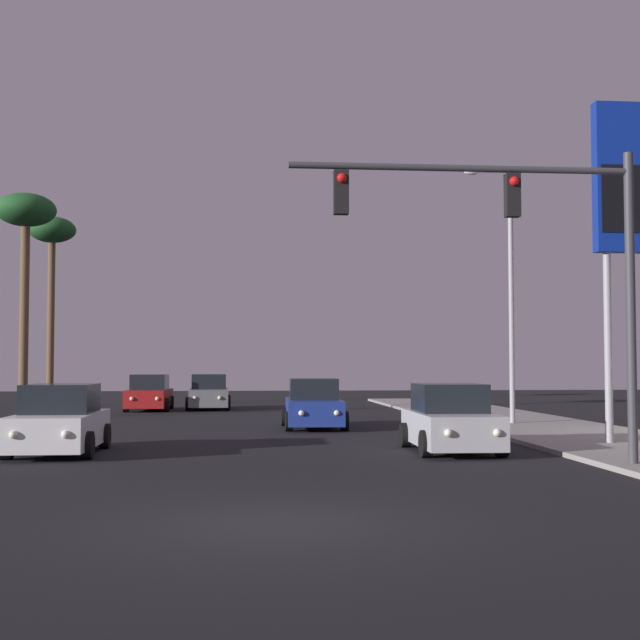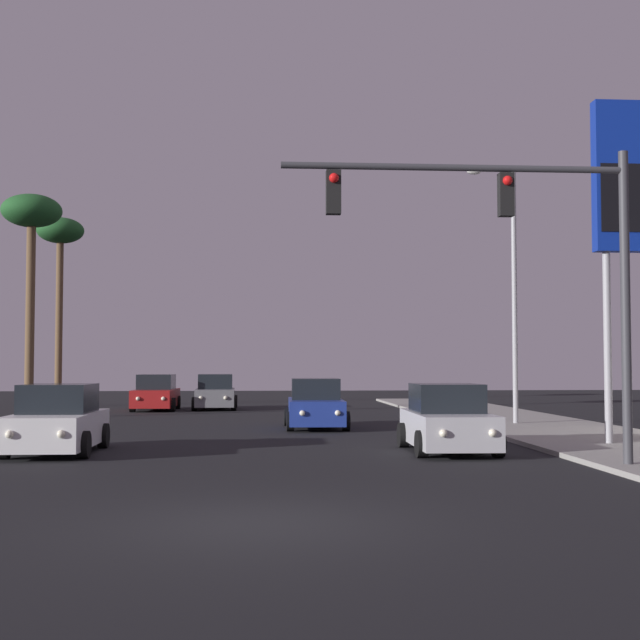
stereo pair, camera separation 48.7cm
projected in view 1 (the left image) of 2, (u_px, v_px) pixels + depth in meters
ground_plane at (277, 523)px, 12.16m from camera, size 120.00×120.00×0.00m
sidewalk_right at (629, 446)px, 22.95m from camera, size 5.00×60.00×0.12m
car_grey at (209, 393)px, 42.52m from camera, size 2.04×4.33×1.68m
car_blue at (313, 406)px, 30.13m from camera, size 2.04×4.33×1.68m
car_silver at (450, 421)px, 22.08m from camera, size 2.04×4.33×1.68m
car_white at (60, 422)px, 21.59m from camera, size 2.04×4.32×1.68m
car_red at (149, 394)px, 41.57m from camera, size 2.04×4.33×1.68m
traffic_light_mast at (534, 241)px, 18.46m from camera, size 7.26×0.36×6.50m
street_lamp at (507, 280)px, 31.26m from camera, size 1.74×0.24×9.00m
gas_station_sign at (631, 197)px, 23.62m from camera, size 2.00×0.42×9.00m
palm_tree_mid at (26, 223)px, 35.61m from camera, size 2.40×2.40×9.00m
palm_tree_far at (52, 241)px, 45.49m from camera, size 2.40×2.40×9.70m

